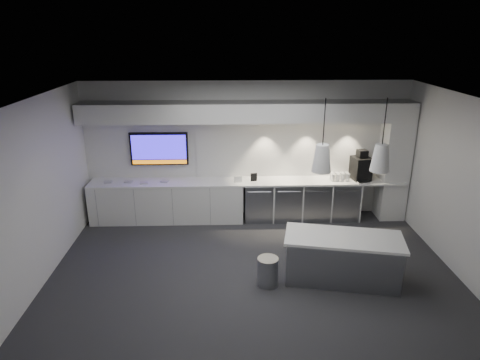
{
  "coord_description": "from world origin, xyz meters",
  "views": [
    {
      "loc": [
        -0.44,
        -6.55,
        4.02
      ],
      "look_at": [
        -0.19,
        1.1,
        1.3
      ],
      "focal_mm": 32.0,
      "sensor_mm": 36.0,
      "label": 1
    }
  ],
  "objects_px": {
    "wall_tv": "(159,149)",
    "bin": "(268,271)",
    "island": "(342,258)",
    "coffee_machine": "(361,167)"
  },
  "relations": [
    {
      "from": "island",
      "to": "coffee_machine",
      "type": "relative_size",
      "value": 3.08
    },
    {
      "from": "wall_tv",
      "to": "bin",
      "type": "xyz_separation_m",
      "value": [
        2.12,
        -2.89,
        -1.32
      ]
    },
    {
      "from": "island",
      "to": "bin",
      "type": "distance_m",
      "value": 1.26
    },
    {
      "from": "coffee_machine",
      "to": "wall_tv",
      "type": "bearing_deg",
      "value": 166.88
    },
    {
      "from": "wall_tv",
      "to": "bin",
      "type": "height_order",
      "value": "wall_tv"
    },
    {
      "from": "island",
      "to": "bin",
      "type": "relative_size",
      "value": 4.17
    },
    {
      "from": "island",
      "to": "coffee_machine",
      "type": "distance_m",
      "value": 2.85
    },
    {
      "from": "wall_tv",
      "to": "island",
      "type": "bearing_deg",
      "value": -39.7
    },
    {
      "from": "wall_tv",
      "to": "island",
      "type": "xyz_separation_m",
      "value": [
        3.37,
        -2.8,
        -1.15
      ]
    },
    {
      "from": "island",
      "to": "bin",
      "type": "height_order",
      "value": "island"
    }
  ]
}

